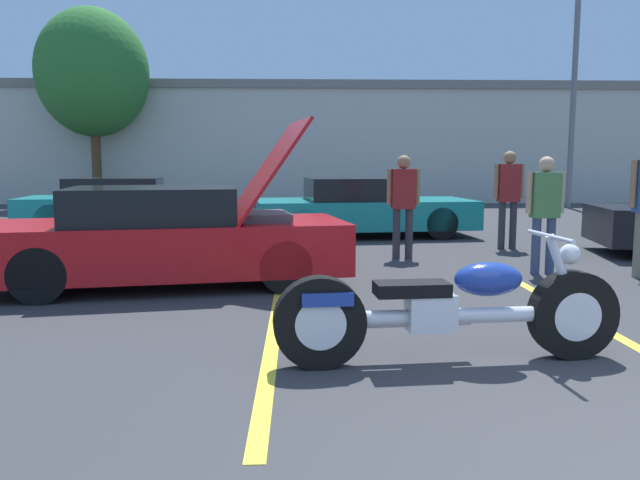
{
  "coord_description": "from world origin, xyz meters",
  "views": [
    {
      "loc": [
        -1.94,
        -2.44,
        1.53
      ],
      "look_at": [
        -1.75,
        3.32,
        0.8
      ],
      "focal_mm": 35.0,
      "sensor_mm": 36.0,
      "label": 1
    }
  ],
  "objects_px": {
    "parked_car_mid_row": "(362,208)",
    "spectator_midground": "(403,198)",
    "tree_background": "(93,73)",
    "light_pole": "(577,62)",
    "parked_car_left_row": "(122,206)",
    "motorcycle": "(449,310)",
    "spectator_near_motorcycle": "(545,205)",
    "spectator_far_lot": "(509,191)",
    "show_car_hood_open": "(169,237)"
  },
  "relations": [
    {
      "from": "tree_background",
      "to": "spectator_near_motorcycle",
      "type": "distance_m",
      "value": 17.44
    },
    {
      "from": "spectator_far_lot",
      "to": "parked_car_mid_row",
      "type": "bearing_deg",
      "value": 139.46
    },
    {
      "from": "parked_car_left_row",
      "to": "spectator_far_lot",
      "type": "relative_size",
      "value": 2.55
    },
    {
      "from": "show_car_hood_open",
      "to": "parked_car_left_row",
      "type": "xyz_separation_m",
      "value": [
        -2.23,
        5.95,
        -0.03
      ]
    },
    {
      "from": "parked_car_left_row",
      "to": "spectator_midground",
      "type": "bearing_deg",
      "value": -41.93
    },
    {
      "from": "light_pole",
      "to": "spectator_near_motorcycle",
      "type": "bearing_deg",
      "value": -115.2
    },
    {
      "from": "spectator_near_motorcycle",
      "to": "spectator_midground",
      "type": "distance_m",
      "value": 2.22
    },
    {
      "from": "parked_car_mid_row",
      "to": "spectator_far_lot",
      "type": "xyz_separation_m",
      "value": [
        2.35,
        -2.01,
        0.45
      ]
    },
    {
      "from": "parked_car_left_row",
      "to": "spectator_near_motorcycle",
      "type": "xyz_separation_m",
      "value": [
        7.15,
        -5.36,
        0.37
      ]
    },
    {
      "from": "motorcycle",
      "to": "spectator_near_motorcycle",
      "type": "distance_m",
      "value": 4.32
    },
    {
      "from": "spectator_near_motorcycle",
      "to": "spectator_midground",
      "type": "height_order",
      "value": "spectator_midground"
    },
    {
      "from": "show_car_hood_open",
      "to": "spectator_near_motorcycle",
      "type": "xyz_separation_m",
      "value": [
        4.92,
        0.59,
        0.34
      ]
    },
    {
      "from": "tree_background",
      "to": "spectator_midground",
      "type": "distance_m",
      "value": 15.31
    },
    {
      "from": "spectator_near_motorcycle",
      "to": "spectator_midground",
      "type": "relative_size",
      "value": 0.98
    },
    {
      "from": "show_car_hood_open",
      "to": "parked_car_mid_row",
      "type": "bearing_deg",
      "value": 50.22
    },
    {
      "from": "show_car_hood_open",
      "to": "parked_car_mid_row",
      "type": "xyz_separation_m",
      "value": [
        2.91,
        5.07,
        -0.03
      ]
    },
    {
      "from": "tree_background",
      "to": "parked_car_left_row",
      "type": "distance_m",
      "value": 9.66
    },
    {
      "from": "motorcycle",
      "to": "spectator_midground",
      "type": "height_order",
      "value": "spectator_midground"
    },
    {
      "from": "parked_car_mid_row",
      "to": "spectator_midground",
      "type": "xyz_separation_m",
      "value": [
        0.34,
        -3.02,
        0.39
      ]
    },
    {
      "from": "motorcycle",
      "to": "spectator_far_lot",
      "type": "relative_size",
      "value": 1.57
    },
    {
      "from": "motorcycle",
      "to": "parked_car_mid_row",
      "type": "bearing_deg",
      "value": 84.0
    },
    {
      "from": "tree_background",
      "to": "parked_car_left_row",
      "type": "height_order",
      "value": "tree_background"
    },
    {
      "from": "spectator_midground",
      "to": "parked_car_mid_row",
      "type": "bearing_deg",
      "value": 96.35
    },
    {
      "from": "spectator_near_motorcycle",
      "to": "light_pole",
      "type": "bearing_deg",
      "value": 64.8
    },
    {
      "from": "parked_car_mid_row",
      "to": "parked_car_left_row",
      "type": "height_order",
      "value": "parked_car_mid_row"
    },
    {
      "from": "light_pole",
      "to": "parked_car_left_row",
      "type": "bearing_deg",
      "value": -152.66
    },
    {
      "from": "light_pole",
      "to": "tree_background",
      "type": "height_order",
      "value": "light_pole"
    },
    {
      "from": "parked_car_mid_row",
      "to": "parked_car_left_row",
      "type": "relative_size",
      "value": 1.04
    },
    {
      "from": "tree_background",
      "to": "spectator_midground",
      "type": "height_order",
      "value": "tree_background"
    },
    {
      "from": "motorcycle",
      "to": "parked_car_mid_row",
      "type": "xyz_separation_m",
      "value": [
        0.17,
        8.17,
        0.16
      ]
    },
    {
      "from": "motorcycle",
      "to": "spectator_near_motorcycle",
      "type": "xyz_separation_m",
      "value": [
        2.18,
        3.69,
        0.53
      ]
    },
    {
      "from": "parked_car_left_row",
      "to": "spectator_far_lot",
      "type": "xyz_separation_m",
      "value": [
        7.49,
        -2.89,
        0.45
      ]
    },
    {
      "from": "light_pole",
      "to": "motorcycle",
      "type": "bearing_deg",
      "value": -116.51
    },
    {
      "from": "show_car_hood_open",
      "to": "spectator_midground",
      "type": "distance_m",
      "value": 3.86
    },
    {
      "from": "light_pole",
      "to": "parked_car_mid_row",
      "type": "xyz_separation_m",
      "value": [
        -7.65,
        -7.49,
        -4.13
      ]
    },
    {
      "from": "tree_background",
      "to": "show_car_hood_open",
      "type": "bearing_deg",
      "value": -69.29
    },
    {
      "from": "spectator_near_motorcycle",
      "to": "show_car_hood_open",
      "type": "bearing_deg",
      "value": -173.2
    },
    {
      "from": "tree_background",
      "to": "motorcycle",
      "type": "bearing_deg",
      "value": -64.88
    },
    {
      "from": "show_car_hood_open",
      "to": "spectator_midground",
      "type": "bearing_deg",
      "value": 22.32
    },
    {
      "from": "spectator_midground",
      "to": "spectator_far_lot",
      "type": "xyz_separation_m",
      "value": [
        2.01,
        1.01,
        0.06
      ]
    },
    {
      "from": "parked_car_mid_row",
      "to": "parked_car_left_row",
      "type": "bearing_deg",
      "value": 164.39
    },
    {
      "from": "show_car_hood_open",
      "to": "spectator_near_motorcycle",
      "type": "height_order",
      "value": "show_car_hood_open"
    },
    {
      "from": "spectator_midground",
      "to": "show_car_hood_open",
      "type": "bearing_deg",
      "value": -147.76
    },
    {
      "from": "parked_car_mid_row",
      "to": "light_pole",
      "type": "bearing_deg",
      "value": 38.54
    },
    {
      "from": "light_pole",
      "to": "spectator_far_lot",
      "type": "height_order",
      "value": "light_pole"
    },
    {
      "from": "parked_car_mid_row",
      "to": "spectator_midground",
      "type": "bearing_deg",
      "value": -89.52
    },
    {
      "from": "light_pole",
      "to": "show_car_hood_open",
      "type": "bearing_deg",
      "value": -130.05
    },
    {
      "from": "spectator_far_lot",
      "to": "motorcycle",
      "type": "bearing_deg",
      "value": -112.22
    },
    {
      "from": "parked_car_left_row",
      "to": "spectator_midground",
      "type": "distance_m",
      "value": 6.73
    },
    {
      "from": "spectator_midground",
      "to": "spectator_near_motorcycle",
      "type": "bearing_deg",
      "value": -41.05
    }
  ]
}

